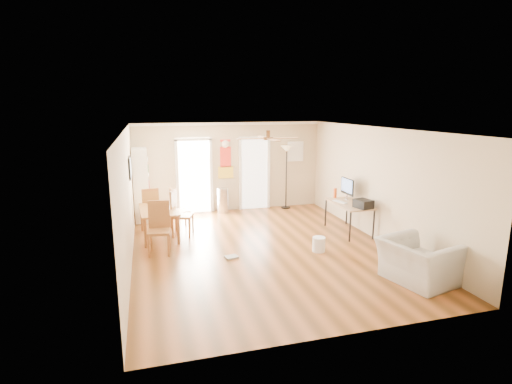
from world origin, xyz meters
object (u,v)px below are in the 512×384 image
object	(u,v)px
dining_chair_near	(159,229)
computer_desk	(348,218)
dining_table	(159,223)
dining_chair_right_b	(182,213)
armchair	(418,262)
torchiere_lamp	(286,177)
trash_can	(223,200)
bookshelf	(141,185)
dining_chair_right_a	(180,209)
dining_chair_far	(150,207)
wastebasket_a	(319,244)
printer	(363,204)

from	to	relation	value
dining_chair_near	computer_desk	size ratio (longest dim) A/B	0.80
dining_table	dining_chair_right_b	xyz separation A→B (m)	(0.55, -0.01, 0.20)
armchair	torchiere_lamp	bearing A→B (deg)	-8.60
dining_chair_near	trash_can	distance (m)	3.50
bookshelf	dining_chair_near	xyz separation A→B (m)	(0.34, -2.77, -0.43)
trash_can	dining_chair_right_a	bearing A→B (deg)	-137.23
dining_chair_far	wastebasket_a	size ratio (longest dim) A/B	3.23
dining_chair_far	wastebasket_a	distance (m)	4.50
bookshelf	dining_chair_right_a	size ratio (longest dim) A/B	1.91
dining_table	dining_chair_near	distance (m)	1.12
dining_chair_right_b	trash_can	distance (m)	2.27
dining_chair_right_a	dining_chair_near	size ratio (longest dim) A/B	0.93
computer_desk	wastebasket_a	distance (m)	1.64
armchair	printer	bearing A→B (deg)	-20.49
dining_chair_far	computer_desk	size ratio (longest dim) A/B	0.74
dining_chair_far	torchiere_lamp	size ratio (longest dim) A/B	0.54
trash_can	armchair	world-z (taller)	armchair
wastebasket_a	trash_can	bearing A→B (deg)	110.44
torchiere_lamp	computer_desk	xyz separation A→B (m)	(0.67, -2.67, -0.58)
trash_can	torchiere_lamp	xyz separation A→B (m)	(1.96, 0.01, 0.59)
dining_chair_right_a	computer_desk	bearing A→B (deg)	-121.06
dining_chair_near	armchair	distance (m)	5.08
bookshelf	dining_chair_far	world-z (taller)	bookshelf
dining_table	dining_chair_right_b	world-z (taller)	dining_chair_right_b
dining_table	dining_chair_far	bearing A→B (deg)	101.39
dining_chair_right_a	dining_chair_near	bearing A→B (deg)	149.76
dining_table	dining_chair_near	bearing A→B (deg)	-92.06
trash_can	dining_chair_near	bearing A→B (deg)	-123.22
trash_can	torchiere_lamp	distance (m)	2.05
trash_can	wastebasket_a	size ratio (longest dim) A/B	2.30
dining_table	torchiere_lamp	size ratio (longest dim) A/B	0.73
dining_chair_near	armchair	size ratio (longest dim) A/B	0.94
bookshelf	trash_can	world-z (taller)	bookshelf
torchiere_lamp	dining_table	bearing A→B (deg)	-154.53
dining_chair_right_b	trash_can	xyz separation A→B (m)	(1.33, 1.83, -0.19)
bookshelf	dining_chair_right_b	size ratio (longest dim) A/B	1.77
dining_chair_right_a	printer	xyz separation A→B (m)	(4.05, -1.93, 0.32)
dining_chair_right_a	torchiere_lamp	size ratio (longest dim) A/B	0.54
dining_chair_right_a	computer_desk	world-z (taller)	dining_chair_right_a
dining_table	trash_can	xyz separation A→B (m)	(1.88, 1.82, 0.01)
computer_desk	torchiere_lamp	bearing A→B (deg)	104.10
dining_chair_far	armchair	distance (m)	6.52
bookshelf	trash_can	size ratio (longest dim) A/B	2.69
dining_chair_near	dining_chair_far	distance (m)	2.09
dining_chair_far	printer	xyz separation A→B (m)	(4.80, -2.32, 0.32)
dining_chair_right_b	torchiere_lamp	world-z (taller)	torchiere_lamp
torchiere_lamp	bookshelf	bearing A→B (deg)	-177.83
dining_chair_near	printer	world-z (taller)	dining_chair_near
dining_chair_right_b	torchiere_lamp	bearing A→B (deg)	-41.90
dining_chair_near	dining_chair_right_a	bearing A→B (deg)	78.16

